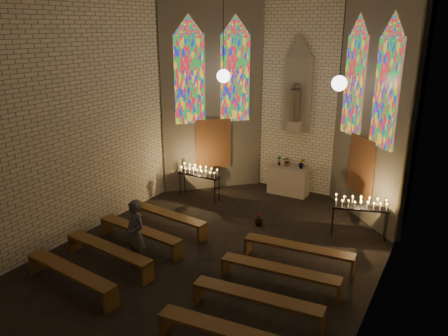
{
  "coord_description": "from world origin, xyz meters",
  "views": [
    {
      "loc": [
        5.26,
        -8.43,
        5.76
      ],
      "look_at": [
        -0.12,
        1.01,
        2.21
      ],
      "focal_mm": 35.0,
      "sensor_mm": 36.0,
      "label": 1
    }
  ],
  "objects_px": {
    "votive_stand_left": "(199,173)",
    "altar": "(288,181)",
    "visitor": "(135,234)",
    "votive_stand_right": "(361,205)",
    "aisle_flower_pot": "(259,219)"
  },
  "relations": [
    {
      "from": "aisle_flower_pot",
      "to": "votive_stand_left",
      "type": "xyz_separation_m",
      "value": [
        -2.73,
        0.94,
        0.74
      ]
    },
    {
      "from": "votive_stand_left",
      "to": "votive_stand_right",
      "type": "xyz_separation_m",
      "value": [
        5.5,
        -0.19,
        0.01
      ]
    },
    {
      "from": "aisle_flower_pot",
      "to": "votive_stand_right",
      "type": "bearing_deg",
      "value": 15.04
    },
    {
      "from": "altar",
      "to": "visitor",
      "type": "xyz_separation_m",
      "value": [
        -1.46,
        -6.51,
        0.38
      ]
    },
    {
      "from": "votive_stand_right",
      "to": "altar",
      "type": "bearing_deg",
      "value": 127.04
    },
    {
      "from": "altar",
      "to": "aisle_flower_pot",
      "type": "height_order",
      "value": "altar"
    },
    {
      "from": "votive_stand_left",
      "to": "votive_stand_right",
      "type": "height_order",
      "value": "votive_stand_right"
    },
    {
      "from": "altar",
      "to": "visitor",
      "type": "relative_size",
      "value": 0.8
    },
    {
      "from": "altar",
      "to": "votive_stand_right",
      "type": "distance_m",
      "value": 3.74
    },
    {
      "from": "votive_stand_right",
      "to": "visitor",
      "type": "height_order",
      "value": "visitor"
    },
    {
      "from": "aisle_flower_pot",
      "to": "votive_stand_right",
      "type": "relative_size",
      "value": 0.28
    },
    {
      "from": "visitor",
      "to": "aisle_flower_pot",
      "type": "bearing_deg",
      "value": 82.4
    },
    {
      "from": "votive_stand_left",
      "to": "altar",
      "type": "bearing_deg",
      "value": 38.94
    },
    {
      "from": "votive_stand_left",
      "to": "visitor",
      "type": "height_order",
      "value": "visitor"
    },
    {
      "from": "votive_stand_left",
      "to": "visitor",
      "type": "relative_size",
      "value": 0.87
    }
  ]
}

